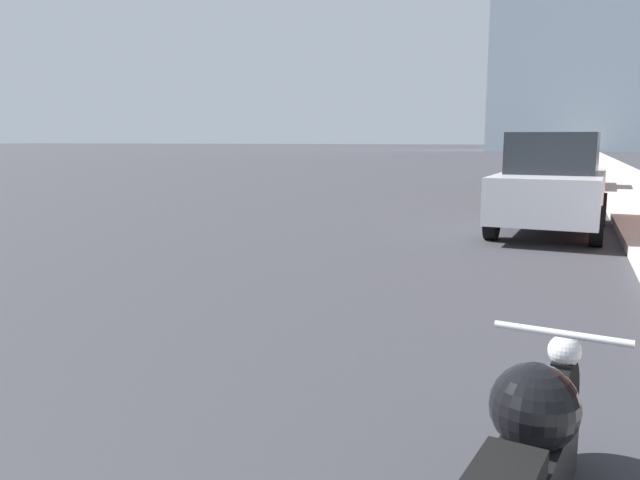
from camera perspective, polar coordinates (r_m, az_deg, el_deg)
The scene contains 3 objects.
sidewalk at distance 39.08m, azimuth 24.85°, elevation 6.04°, with size 2.39×240.00×0.15m.
parked_car_silver at distance 11.90m, azimuth 20.45°, elevation 4.84°, with size 1.99×4.28×1.78m.
parked_car_red at distance 22.09m, azimuth 21.24°, elevation 6.24°, with size 2.12×4.27×1.50m.
Camera 1 is at (3.43, 1.01, 1.66)m, focal length 35.00 mm.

